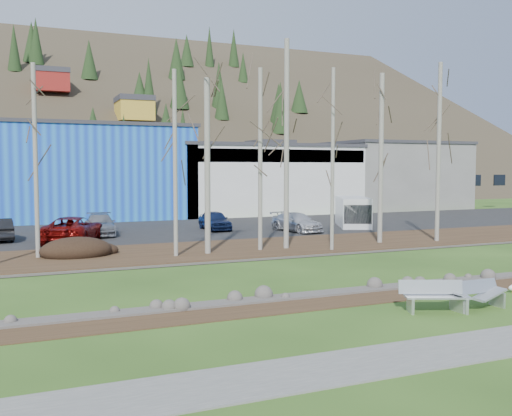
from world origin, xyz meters
name	(u,v)px	position (x,y,z in m)	size (l,w,h in m)	color
ground	(388,314)	(0.00, 0.00, 0.00)	(200.00, 200.00, 0.00)	#2A4816
footpath	(472,346)	(0.00, -3.50, 0.02)	(80.00, 2.00, 0.04)	#5F5F5A
dirt_strip	(352,299)	(0.00, 2.10, 0.01)	(80.00, 1.80, 0.03)	#382616
near_bank_rocks	(337,294)	(0.00, 3.10, 0.00)	(80.00, 0.80, 0.50)	#47423D
river	(287,274)	(0.00, 7.20, 0.00)	(80.00, 8.00, 0.90)	black
far_bank_rocks	(250,260)	(0.00, 11.30, 0.00)	(80.00, 0.80, 0.46)	#47423D
far_bank	(228,250)	(0.00, 14.50, 0.07)	(80.00, 7.00, 0.15)	#382616
parking_lot	(178,230)	(0.00, 25.00, 0.07)	(80.00, 14.00, 0.14)	black
building_blue	(71,172)	(-6.00, 39.00, 4.16)	(20.40, 12.24, 8.30)	blue
building_white	(257,179)	(12.00, 38.98, 3.41)	(18.36, 12.24, 6.80)	silver
building_grey	(388,175)	(28.00, 39.00, 3.66)	(14.28, 12.24, 7.30)	slate
hillside	(83,88)	(0.00, 84.00, 17.50)	(160.00, 72.00, 35.00)	#382F21
bench_intact	(435,296)	(1.50, -0.35, 0.50)	(2.07, 1.32, 1.00)	silver
bench_damaged	(476,295)	(3.02, -0.49, 0.45)	(2.01, 0.68, 0.89)	silver
dirt_mound	(76,249)	(-7.85, 14.96, 0.49)	(3.49, 2.47, 0.68)	black
birch_1	(36,161)	(-9.62, 15.11, 4.83)	(0.21, 0.21, 9.36)	#A49E94
birch_2	(175,164)	(-3.29, 13.00, 4.72)	(0.21, 0.21, 9.14)	#A49E94
birch_3	(207,166)	(-1.56, 13.24, 4.59)	(0.29, 0.29, 8.87)	#A49E94
birch_4	(260,160)	(1.40, 13.35, 4.94)	(0.23, 0.23, 9.58)	#A49E94
birch_5	(333,160)	(4.95, 11.91, 4.95)	(0.19, 0.19, 9.59)	#A49E94
birch_6	(287,145)	(2.96, 13.38, 5.76)	(0.27, 0.27, 11.21)	#A49E94
birch_7	(381,159)	(9.03, 13.37, 5.04)	(0.28, 0.28, 9.78)	#A49E94
birch_8	(439,152)	(12.65, 12.70, 5.42)	(0.25, 0.25, 10.54)	#A49E94
car_2	(73,229)	(-7.52, 20.50, 0.90)	(2.53, 5.48, 1.52)	maroon
car_3	(100,224)	(-5.57, 23.63, 0.82)	(1.91, 4.69, 1.36)	gray
car_4	(215,220)	(2.30, 23.58, 0.82)	(1.60, 3.97, 1.35)	#17254F
car_5	(297,222)	(7.20, 20.50, 0.78)	(1.78, 4.39, 1.27)	silver
van_white	(353,212)	(12.54, 21.77, 1.22)	(3.91, 5.37, 2.17)	white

